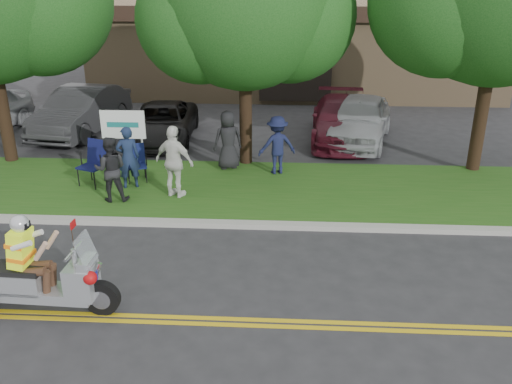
# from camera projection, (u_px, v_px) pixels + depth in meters

# --- Properties ---
(ground) EXTENTS (120.00, 120.00, 0.00)m
(ground) POSITION_uv_depth(u_px,v_px,m) (187.00, 303.00, 9.39)
(ground) COLOR #28282B
(ground) RESTS_ON ground
(centerline_near) EXTENTS (60.00, 0.10, 0.01)m
(centerline_near) POSITION_uv_depth(u_px,v_px,m) (180.00, 323.00, 8.85)
(centerline_near) COLOR gold
(centerline_near) RESTS_ON ground
(centerline_far) EXTENTS (60.00, 0.10, 0.01)m
(centerline_far) POSITION_uv_depth(u_px,v_px,m) (182.00, 317.00, 9.00)
(centerline_far) COLOR gold
(centerline_far) RESTS_ON ground
(curb) EXTENTS (60.00, 0.25, 0.12)m
(curb) POSITION_uv_depth(u_px,v_px,m) (210.00, 224.00, 12.18)
(curb) COLOR #A8A89E
(curb) RESTS_ON ground
(grass_verge) EXTENTS (60.00, 4.00, 0.10)m
(grass_verge) POSITION_uv_depth(u_px,v_px,m) (221.00, 188.00, 14.17)
(grass_verge) COLOR #215416
(grass_verge) RESTS_ON ground
(commercial_building) EXTENTS (18.00, 8.20, 4.00)m
(commercial_building) POSITION_uv_depth(u_px,v_px,m) (295.00, 45.00, 26.04)
(commercial_building) COLOR #9E7F5B
(commercial_building) RESTS_ON ground
(tree_mid) EXTENTS (5.88, 4.80, 7.05)m
(tree_mid) POSITION_uv_depth(u_px,v_px,m) (247.00, 7.00, 14.35)
(tree_mid) COLOR #332114
(tree_mid) RESTS_ON ground
(business_sign) EXTENTS (1.25, 0.06, 1.75)m
(business_sign) POSITION_uv_depth(u_px,v_px,m) (123.00, 128.00, 15.16)
(business_sign) COLOR silver
(business_sign) RESTS_ON ground
(trike_scooter) EXTENTS (2.70, 0.91, 1.77)m
(trike_scooter) POSITION_uv_depth(u_px,v_px,m) (32.00, 278.00, 8.98)
(trike_scooter) COLOR black
(trike_scooter) RESTS_ON ground
(lawn_chair_a) EXTENTS (0.80, 0.82, 1.17)m
(lawn_chair_a) POSITION_uv_depth(u_px,v_px,m) (95.00, 160.00, 14.14)
(lawn_chair_a) COLOR black
(lawn_chair_a) RESTS_ON grass_verge
(lawn_chair_b) EXTENTS (0.66, 0.67, 0.97)m
(lawn_chair_b) POSITION_uv_depth(u_px,v_px,m) (136.00, 160.00, 14.42)
(lawn_chair_b) COLOR black
(lawn_chair_b) RESTS_ON grass_verge
(spectator_adult_left) EXTENTS (0.69, 0.57, 1.62)m
(spectator_adult_left) POSITION_uv_depth(u_px,v_px,m) (128.00, 157.00, 13.83)
(spectator_adult_left) COLOR #192645
(spectator_adult_left) RESTS_ON grass_verge
(spectator_adult_mid) EXTENTS (0.86, 0.72, 1.61)m
(spectator_adult_mid) POSITION_uv_depth(u_px,v_px,m) (111.00, 169.00, 13.03)
(spectator_adult_mid) COLOR black
(spectator_adult_mid) RESTS_ON grass_verge
(spectator_adult_right) EXTENTS (1.15, 0.81, 1.81)m
(spectator_adult_right) POSITION_uv_depth(u_px,v_px,m) (174.00, 162.00, 13.23)
(spectator_adult_right) COLOR silver
(spectator_adult_right) RESTS_ON grass_verge
(spectator_chair_a) EXTENTS (1.17, 0.87, 1.61)m
(spectator_chair_a) POSITION_uv_depth(u_px,v_px,m) (277.00, 145.00, 14.82)
(spectator_chair_a) COLOR #161A3D
(spectator_chair_a) RESTS_ON grass_verge
(spectator_chair_b) EXTENTS (0.94, 0.77, 1.66)m
(spectator_chair_b) POSITION_uv_depth(u_px,v_px,m) (228.00, 140.00, 15.18)
(spectator_chair_b) COLOR black
(spectator_chair_b) RESTS_ON grass_verge
(parked_car_left) EXTENTS (2.33, 4.99, 1.58)m
(parked_car_left) POSITION_uv_depth(u_px,v_px,m) (81.00, 111.00, 18.91)
(parked_car_left) COLOR #2D2D30
(parked_car_left) RESTS_ON ground
(parked_car_mid) EXTENTS (2.24, 4.49, 1.22)m
(parked_car_mid) POSITION_uv_depth(u_px,v_px,m) (162.00, 123.00, 18.09)
(parked_car_mid) COLOR black
(parked_car_mid) RESTS_ON ground
(parked_car_right) EXTENTS (2.24, 4.88, 1.38)m
(parked_car_right) POSITION_uv_depth(u_px,v_px,m) (341.00, 120.00, 18.13)
(parked_car_right) COLOR #4E121F
(parked_car_right) RESTS_ON ground
(parked_car_far_right) EXTENTS (2.87, 4.83, 1.54)m
(parked_car_far_right) POSITION_uv_depth(u_px,v_px,m) (360.00, 119.00, 17.89)
(parked_car_far_right) COLOR #9FA1A6
(parked_car_far_right) RESTS_ON ground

